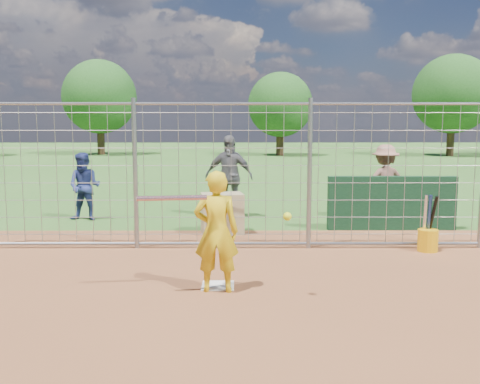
{
  "coord_description": "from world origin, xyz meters",
  "views": [
    {
      "loc": [
        0.28,
        -7.15,
        2.2
      ],
      "look_at": [
        0.3,
        0.8,
        1.15
      ],
      "focal_mm": 40.0,
      "sensor_mm": 36.0,
      "label": 1
    }
  ],
  "objects_px": {
    "equipment_bin": "(222,214)",
    "bucket_with_bats": "(428,237)",
    "batter": "(216,232)",
    "bystander_b": "(229,176)",
    "bystander_c": "(385,182)",
    "bystander_a": "(85,187)"
  },
  "relations": [
    {
      "from": "equipment_bin",
      "to": "bucket_with_bats",
      "type": "height_order",
      "value": "bucket_with_bats"
    },
    {
      "from": "batter",
      "to": "equipment_bin",
      "type": "bearing_deg",
      "value": -88.52
    },
    {
      "from": "bystander_b",
      "to": "bucket_with_bats",
      "type": "distance_m",
      "value": 4.82
    },
    {
      "from": "bystander_c",
      "to": "equipment_bin",
      "type": "bearing_deg",
      "value": 17.81
    },
    {
      "from": "batter",
      "to": "bucket_with_bats",
      "type": "bearing_deg",
      "value": -147.49
    },
    {
      "from": "batter",
      "to": "equipment_bin",
      "type": "relative_size",
      "value": 1.98
    },
    {
      "from": "batter",
      "to": "bystander_c",
      "type": "height_order",
      "value": "bystander_c"
    },
    {
      "from": "batter",
      "to": "bucket_with_bats",
      "type": "relative_size",
      "value": 1.63
    },
    {
      "from": "bucket_with_bats",
      "to": "batter",
      "type": "bearing_deg",
      "value": -148.4
    },
    {
      "from": "bystander_a",
      "to": "bystander_c",
      "type": "relative_size",
      "value": 0.9
    },
    {
      "from": "equipment_bin",
      "to": "bystander_a",
      "type": "bearing_deg",
      "value": 144.61
    },
    {
      "from": "bystander_c",
      "to": "equipment_bin",
      "type": "distance_m",
      "value": 3.95
    },
    {
      "from": "bystander_c",
      "to": "bucket_with_bats",
      "type": "bearing_deg",
      "value": 83.77
    },
    {
      "from": "batter",
      "to": "equipment_bin",
      "type": "distance_m",
      "value": 3.67
    },
    {
      "from": "batter",
      "to": "bucket_with_bats",
      "type": "distance_m",
      "value": 4.16
    },
    {
      "from": "batter",
      "to": "bystander_a",
      "type": "distance_m",
      "value": 6.0
    },
    {
      "from": "bystander_b",
      "to": "equipment_bin",
      "type": "bearing_deg",
      "value": -80.53
    },
    {
      "from": "bystander_a",
      "to": "equipment_bin",
      "type": "xyz_separation_m",
      "value": [
        3.12,
        -1.46,
        -0.36
      ]
    },
    {
      "from": "bystander_c",
      "to": "bucket_with_bats",
      "type": "height_order",
      "value": "bystander_c"
    },
    {
      "from": "bystander_c",
      "to": "equipment_bin",
      "type": "xyz_separation_m",
      "value": [
        -3.61,
        -1.52,
        -0.45
      ]
    },
    {
      "from": "bystander_b",
      "to": "equipment_bin",
      "type": "distance_m",
      "value": 1.9
    },
    {
      "from": "batter",
      "to": "bystander_b",
      "type": "distance_m",
      "value": 5.46
    }
  ]
}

